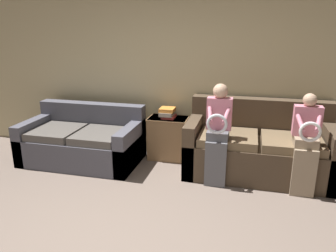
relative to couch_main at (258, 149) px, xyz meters
The scene contains 7 objects.
wall_back 1.62m from the couch_main, 158.50° to the left, with size 7.34×0.06×2.55m.
couch_main is the anchor object (origin of this frame).
couch_side 2.53m from the couch_main, behind, with size 1.69×0.95×0.81m.
child_left_seated 0.74m from the couch_main, 143.59° to the right, with size 0.32×0.38×1.28m.
child_right_seated 0.72m from the couch_main, 36.95° to the right, with size 0.32×0.37×1.21m.
side_shelf 1.34m from the couch_main, 169.70° to the left, with size 0.59×0.40×0.64m.
book_stack 1.40m from the couch_main, 169.97° to the left, with size 0.22×0.27×0.15m.
Camera 1 is at (1.07, -2.16, 1.97)m, focal length 35.00 mm.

